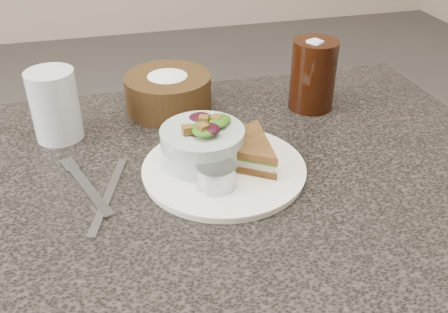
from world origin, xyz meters
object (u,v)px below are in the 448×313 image
Objects in this scene: dressing_ramekin at (216,175)px; water_glass at (55,105)px; dinner_plate at (224,170)px; bread_basket at (168,87)px; salad_bowl at (202,139)px; cola_glass at (313,72)px; sandwich at (244,151)px.

water_glass is (-0.23, 0.23, 0.03)m from dressing_ramekin.
bread_basket reaches higher than dinner_plate.
dressing_ramekin is (0.00, -0.07, -0.02)m from salad_bowl.
water_glass is (-0.23, 0.16, 0.01)m from salad_bowl.
sandwich is at bearing -137.09° from cola_glass.
dinner_plate is at bearing -79.05° from bread_basket.
sandwich is at bearing 41.70° from dressing_ramekin.
sandwich is at bearing -70.94° from bread_basket.
salad_bowl is at bearing -164.34° from sandwich.
water_glass is (-0.21, -0.06, 0.02)m from bread_basket.
dressing_ramekin is (-0.02, -0.05, 0.02)m from dinner_plate.
sandwich reaches higher than dinner_plate.
sandwich is 0.88× the size of bread_basket.
water_glass is (-0.48, 0.00, -0.01)m from cola_glass.
cola_glass is (0.27, -0.06, 0.03)m from bread_basket.
sandwich is at bearing -31.73° from water_glass.
dressing_ramekin is at bearing -45.23° from water_glass.
dressing_ramekin is at bearing -117.52° from dinner_plate.
bread_basket is at bearing 94.57° from dressing_ramekin.
bread_basket is (-0.02, 0.29, 0.02)m from dressing_ramekin.
dinner_plate is 1.92× the size of salad_bowl.
sandwich is at bearing -18.45° from salad_bowl.
cola_glass is (0.25, 0.16, 0.02)m from salad_bowl.
dinner_plate is 0.04m from sandwich.
bread_basket reaches higher than sandwich.
bread_basket is at bearing 100.95° from dinner_plate.
dinner_plate is 0.25m from bread_basket.
salad_bowl is 0.80× the size of bread_basket.
salad_bowl reaches higher than dressing_ramekin.
cola_glass is at bearing 42.62° from dressing_ramekin.
bread_basket is at bearing 16.32° from water_glass.
water_glass reaches higher than dressing_ramekin.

